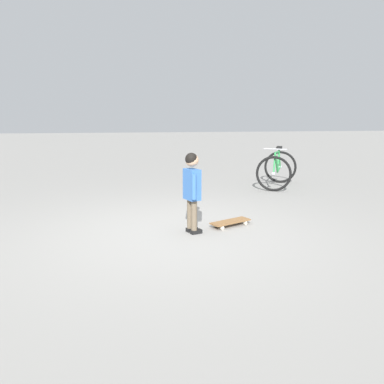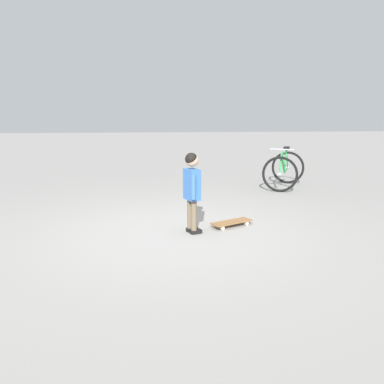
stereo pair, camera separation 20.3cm
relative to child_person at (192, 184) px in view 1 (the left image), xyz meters
The scene contains 4 objects.
ground_plane 0.70m from the child_person, behind, with size 50.00×50.00×0.00m, color gray.
child_person is the anchor object (origin of this frame).
skateboard 0.86m from the child_person, 22.32° to the left, with size 0.62×0.45×0.07m.
bicycle_near 3.71m from the child_person, 53.29° to the left, with size 1.12×1.28×0.85m.
Camera 1 is at (-0.43, -4.97, 1.58)m, focal length 37.08 mm.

